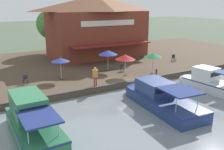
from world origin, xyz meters
The scene contains 17 objects.
ground_plane centered at (0.00, 0.00, 0.00)m, with size 220.00×220.00×0.00m, color #4C5B47.
quay_deck centered at (-11.00, 0.00, 0.30)m, with size 22.00×56.00×0.60m, color #4C3D2D.
quay_edge_fender centered at (-0.10, 0.00, 0.65)m, with size 0.20×50.40×0.10m, color #2D2D33.
waterfront_restaurant centered at (-13.15, 2.74, 5.00)m, with size 8.98×13.90×8.65m.
patio_umbrella_mid_patio_left centered at (-1.57, 3.75, 2.63)m, with size 2.02×2.02×2.29m.
patio_umbrella_near_quay_edge centered at (-4.34, -5.84, 2.63)m, with size 1.84×1.84×2.26m.
patio_umbrella_back_row centered at (-4.95, -0.05, 2.73)m, with size 2.20×2.20×2.41m.
patio_umbrella_by_entrance centered at (-2.24, 0.56, 2.63)m, with size 2.15×2.15×2.34m.
cafe_chair_under_first_umbrella centered at (-5.04, 10.20, 1.08)m, with size 0.57×0.57×0.85m.
cafe_chair_facing_river centered at (-3.98, 1.34, 1.08)m, with size 0.49×0.49×0.85m.
cafe_chair_mid_patio centered at (-4.69, -9.32, 1.08)m, with size 0.57×0.57×0.85m.
person_at_quay_edge centered at (-0.71, -3.76, 1.74)m, with size 0.51×0.51×1.79m.
motorboat_far_downstream centered at (4.63, -10.89, 1.04)m, with size 7.45×2.39×2.60m.
motorboat_outer_channel centered at (4.31, 5.74, 0.81)m, with size 6.94×2.69×2.14m.
motorboat_nearest_quay centered at (4.80, -0.86, 0.78)m, with size 8.79×3.33×2.10m.
mooring_post centered at (-0.35, 3.28, 0.98)m, with size 0.22×0.22×0.74m.
tree_upstream_bank centered at (-19.40, -2.19, 4.87)m, with size 4.76×4.54×6.66m.
Camera 1 is at (19.40, -13.57, 8.02)m, focal length 40.00 mm.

